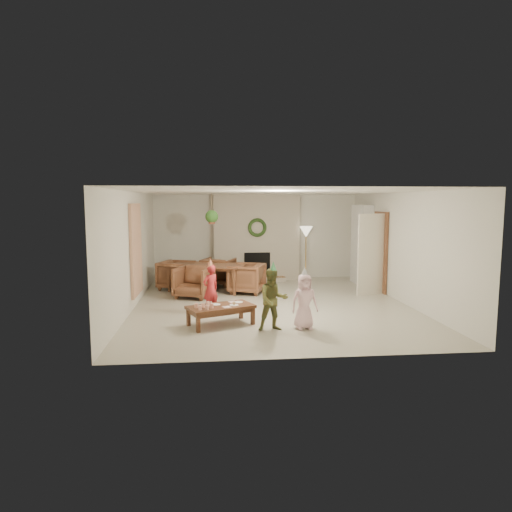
{
  "coord_description": "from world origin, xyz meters",
  "views": [
    {
      "loc": [
        -1.3,
        -9.74,
        2.28
      ],
      "look_at": [
        -0.3,
        0.4,
        1.05
      ],
      "focal_mm": 31.42,
      "sensor_mm": 36.0,
      "label": 1
    }
  ],
  "objects": [
    {
      "name": "coffee_leg_bl",
      "position": [
        -1.75,
        -1.57,
        0.16
      ],
      "size": [
        0.09,
        0.09,
        0.31
      ],
      "primitive_type": "cube",
      "rotation": [
        0.0,
        0.0,
        0.4
      ],
      "color": "brown",
      "rests_on": "floor"
    },
    {
      "name": "bookshelf_shelf_b",
      "position": [
        2.82,
        2.3,
        0.85
      ],
      "size": [
        0.3,
        0.92,
        0.03
      ],
      "primitive_type": "cube",
      "color": "white",
      "rests_on": "bookshelf_carcass"
    },
    {
      "name": "floor_lamp_post",
      "position": [
        1.42,
        3.0,
        0.74
      ],
      "size": [
        0.03,
        0.03,
        1.42
      ],
      "primitive_type": "cylinder",
      "color": "gold",
      "rests_on": "floor"
    },
    {
      "name": "hanging_plant_foliage",
      "position": [
        -1.3,
        1.5,
        1.92
      ],
      "size": [
        0.32,
        0.32,
        0.32
      ],
      "primitive_type": "sphere",
      "color": "#25521B",
      "rests_on": "hanging_plant_pot"
    },
    {
      "name": "cup_c",
      "position": [
        -1.41,
        -1.89,
        0.41
      ],
      "size": [
        0.09,
        0.09,
        0.08
      ],
      "primitive_type": "cylinder",
      "rotation": [
        0.0,
        0.0,
        0.4
      ],
      "color": "white",
      "rests_on": "coffee_table_top"
    },
    {
      "name": "floor_lamp_shade",
      "position": [
        1.42,
        3.0,
        1.42
      ],
      "size": [
        0.38,
        0.38,
        0.32
      ],
      "primitive_type": "cone",
      "rotation": [
        3.14,
        0.0,
        0.0
      ],
      "color": "beige",
      "rests_on": "floor_lamp_post"
    },
    {
      "name": "dining_chair_left",
      "position": [
        -2.24,
        2.01,
        0.38
      ],
      "size": [
        1.06,
        1.05,
        0.75
      ],
      "primitive_type": "imported",
      "rotation": [
        0.0,
        0.0,
        1.2
      ],
      "color": "brown",
      "rests_on": "floor"
    },
    {
      "name": "dining_chair_far",
      "position": [
        -1.13,
        2.5,
        0.38
      ],
      "size": [
        1.05,
        1.06,
        0.75
      ],
      "primitive_type": "imported",
      "rotation": [
        0.0,
        0.0,
        2.77
      ],
      "color": "brown",
      "rests_on": "floor"
    },
    {
      "name": "child_plaid",
      "position": [
        -0.23,
        -2.02,
        0.56
      ],
      "size": [
        0.58,
        0.47,
        1.11
      ],
      "primitive_type": "imported",
      "rotation": [
        0.0,
        0.0,
        0.09
      ],
      "color": "brown",
      "rests_on": "floor"
    },
    {
      "name": "books_row_upper",
      "position": [
        2.8,
        2.2,
        1.38
      ],
      "size": [
        0.2,
        0.36,
        0.22
      ],
      "primitive_type": "cube",
      "color": "#AC9424",
      "rests_on": "bookshelf_shelf_c"
    },
    {
      "name": "napkin_right",
      "position": [
        -0.92,
        -1.3,
        0.37
      ],
      "size": [
        0.18,
        0.18,
        0.01
      ],
      "primitive_type": "cube",
      "rotation": [
        0.0,
        0.0,
        0.4
      ],
      "color": "#DBA1A3",
      "rests_on": "coffee_table_top"
    },
    {
      "name": "party_hat_pink",
      "position": [
        0.34,
        -1.97,
        1.04
      ],
      "size": [
        0.14,
        0.14,
        0.18
      ],
      "primitive_type": "cone",
      "rotation": [
        0.0,
        0.0,
        -0.04
      ],
      "color": "silver",
      "rests_on": "child_pink"
    },
    {
      "name": "napkin_left",
      "position": [
        -1.05,
        -1.72,
        0.37
      ],
      "size": [
        0.18,
        0.18,
        0.01
      ],
      "primitive_type": "cube",
      "rotation": [
        0.0,
        0.0,
        0.4
      ],
      "color": "#DBA1A3",
      "rests_on": "coffee_table_top"
    },
    {
      "name": "coffee_table_top",
      "position": [
        -1.16,
        -1.58,
        0.34
      ],
      "size": [
        1.34,
        1.03,
        0.06
      ],
      "primitive_type": "cube",
      "rotation": [
        0.0,
        0.0,
        0.4
      ],
      "color": "brown",
      "rests_on": "floor"
    },
    {
      "name": "bookshelf_carcass",
      "position": [
        2.84,
        2.3,
        1.1
      ],
      "size": [
        0.3,
        1.0,
        2.2
      ],
      "primitive_type": "cube",
      "color": "white",
      "rests_on": "floor"
    },
    {
      "name": "fireplace_firebox",
      "position": [
        0.0,
        3.12,
        0.45
      ],
      "size": [
        0.75,
        0.12,
        0.75
      ],
      "primitive_type": "cube",
      "color": "black",
      "rests_on": "floor"
    },
    {
      "name": "cup_b",
      "position": [
        -1.6,
        -1.72,
        0.41
      ],
      "size": [
        0.09,
        0.09,
        0.08
      ],
      "primitive_type": "cylinder",
      "rotation": [
        0.0,
        0.0,
        0.4
      ],
      "color": "white",
      "rests_on": "coffee_table_top"
    },
    {
      "name": "wall_left",
      "position": [
        -3.0,
        0.0,
        1.25
      ],
      "size": [
        0.0,
        7.0,
        7.0
      ],
      "primitive_type": "plane",
      "rotation": [
        1.57,
        0.0,
        1.57
      ],
      "color": "silver",
      "rests_on": "floor"
    },
    {
      "name": "bookshelf_shelf_a",
      "position": [
        2.82,
        2.3,
        0.45
      ],
      "size": [
        0.3,
        0.92,
        0.03
      ],
      "primitive_type": "cube",
      "color": "white",
      "rests_on": "bookshelf_carcass"
    },
    {
      "name": "fireplace_wreath",
      "position": [
        0.0,
        3.07,
        1.55
      ],
      "size": [
        0.54,
        0.1,
        0.54
      ],
      "primitive_type": "torus",
      "rotation": [
        1.57,
        0.0,
        0.0
      ],
      "color": "#1D3A15",
      "rests_on": "fireplace_mass"
    },
    {
      "name": "coffee_table_apron",
      "position": [
        -1.16,
        -1.58,
        0.28
      ],
      "size": [
        1.22,
        0.9,
        0.07
      ],
      "primitive_type": "cube",
      "rotation": [
        0.0,
        0.0,
        0.4
      ],
      "color": "brown",
      "rests_on": "floor"
    },
    {
      "name": "books_row_lower",
      "position": [
        2.8,
        2.15,
        0.59
      ],
      "size": [
        0.2,
        0.4,
        0.24
      ],
      "primitive_type": "cube",
      "color": "#A02A1D",
      "rests_on": "bookshelf_shelf_a"
    },
    {
      "name": "cup_a",
      "position": [
        -1.53,
        -1.89,
        0.41
      ],
      "size": [
        0.09,
        0.09,
        0.08
      ],
      "primitive_type": "cylinder",
      "rotation": [
        0.0,
        0.0,
        0.4
      ],
      "color": "white",
      "rests_on": "coffee_table_top"
    },
    {
      "name": "cup_d",
      "position": [
        -1.48,
        -1.72,
        0.41
      ],
      "size": [
        0.09,
        0.09,
        0.08
      ],
      "primitive_type": "cylinder",
      "rotation": [
        0.0,
        0.0,
        0.4
      ],
      "color": "white",
      "rests_on": "coffee_table_top"
    },
    {
      "name": "door_frame",
      "position": [
        2.96,
        1.2,
        1.02
      ],
      "size": [
        0.05,
        0.86,
        2.04
      ],
      "primitive_type": "cube",
      "color": "brown",
      "rests_on": "floor"
    },
    {
      "name": "cup_e",
      "position": [
        -1.32,
        -1.77,
        0.41
      ],
      "size": [
        0.09,
        0.09,
        0.08
      ],
      "primitive_type": "cylinder",
      "rotation": [
        0.0,
        0.0,
        0.4
      ],
      "color": "white",
      "rests_on": "coffee_table_top"
    },
    {
      "name": "bookshelf_shelf_c",
      "position": [
        2.82,
        2.3,
        1.25
      ],
      "size": [
        0.3,
        0.92,
        0.03
      ],
      "primitive_type": "cube",
      "color": "white",
      "rests_on": "bookshelf_carcass"
    },
    {
      "name": "fireplace_hearth",
      "position": [
        0.0,
        2.95,
        0.06
      ],
      "size": [
        1.6,
        0.3,
        0.12
      ],
      "primitive_type": "cube",
      "color": "brown",
      "rests_on": "floor"
    },
    {
      "name": "wall_front",
      "position": [
        0.0,
        -3.5,
        1.25
      ],
      "size": [
        7.0,
        0.0,
        7.0
      ],
      "primitive_type": "plane",
      "rotation": [
        -1.57,
        0.0,
        0.0
      ],
      "color": "silver",
      "rests_on": "floor"
    },
    {
      "name": "curtain_panel",
      "position": [
        -2.96,
        0.2,
        1.25
      ],
      "size": [
        0.06,
        1.2,
        2.0
      ],
      "primitive_type": "cube",
      "color": "beige",
      "rests_on": "wall_left"
    },
    {
      "name": "fireplace_mass",
      "position": [
        0.0,
        3.3,
        1.25
      ],
      "size": [
        2.5,
        0.4,
        2.5
      ],
      "primitive_type": "cube",
      "color": "#542816",
      "rests_on": "floor"
    },
    {
      "name": "ceiling",
      "position": [
        0.0,
        0.0,
        2.5
      ],
      "size": [
        7.0,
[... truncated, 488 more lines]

